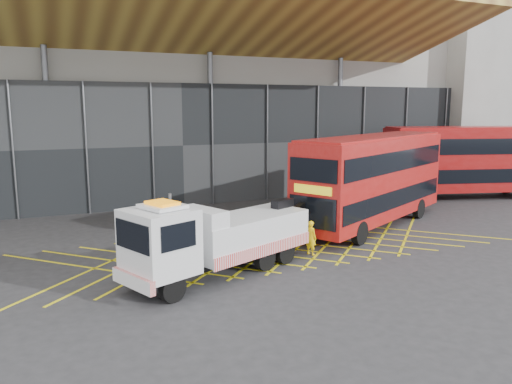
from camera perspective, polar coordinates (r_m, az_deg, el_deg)
name	(u,v)px	position (r m, az deg, el deg)	size (l,w,h in m)	color
ground_plane	(207,255)	(22.43, -5.59, -7.16)	(120.00, 120.00, 0.00)	#2C2C2E
road_markings	(272,247)	(23.55, 1.89, -6.29)	(23.16, 7.16, 0.01)	yellow
construction_building	(156,74)	(39.85, -11.34, 13.11)	(55.00, 23.97, 18.00)	gray
east_building	(476,69)	(53.09, 23.88, 12.70)	(15.00, 12.00, 20.00)	gray
recovery_truck	(216,237)	(19.31, -4.58, -5.19)	(9.29, 5.23, 3.33)	black
bus_towed	(373,177)	(27.83, 13.28, 1.73)	(12.07, 8.16, 4.96)	#9E0F0C
bus_second	(473,159)	(38.94, 23.53, 3.52)	(12.83, 6.10, 5.10)	maroon
worker	(311,238)	(22.31, 6.29, -5.21)	(0.56, 0.37, 1.55)	yellow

